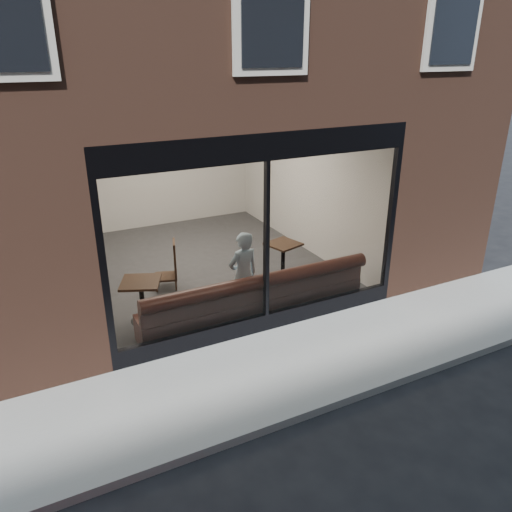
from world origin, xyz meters
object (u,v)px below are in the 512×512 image
banquette (255,307)px  cafe_table_right (283,244)px  person (243,276)px  cafe_table_left (140,282)px  cafe_chair_left (166,277)px

banquette → cafe_table_right: 1.80m
person → banquette: bearing=118.9°
cafe_table_left → cafe_chair_left: 1.40m
person → cafe_chair_left: 1.95m
cafe_table_right → cafe_chair_left: (-2.22, 0.63, -0.50)m
cafe_table_left → cafe_table_right: 2.99m
banquette → cafe_table_left: bearing=156.1°
banquette → cafe_table_left: 1.95m
banquette → cafe_table_left: cafe_table_left is taller
banquette → person: 0.59m
person → cafe_table_right: person is taller
banquette → cafe_table_left: (-1.72, 0.76, 0.52)m
person → cafe_table_left: (-1.59, 0.59, -0.03)m
banquette → cafe_table_right: (1.24, 1.21, 0.52)m
cafe_table_left → cafe_chair_left: bearing=55.7°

